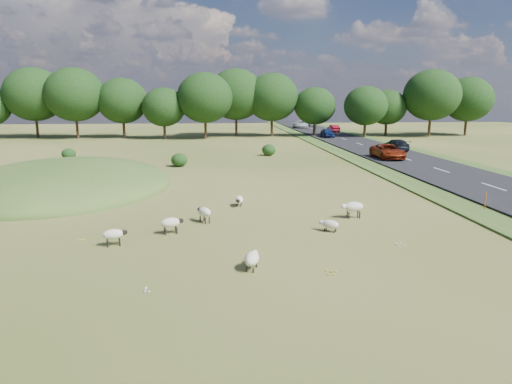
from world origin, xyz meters
The scene contains 19 objects.
ground centered at (0.00, 20.00, 0.00)m, with size 160.00×160.00×0.00m, color #405119.
mound centered at (-12.00, 12.00, 0.00)m, with size 16.00×20.00×4.00m, color #33561E.
road centered at (20.00, 30.00, 0.12)m, with size 8.00×150.00×0.25m, color black.
treeline centered at (-1.06, 55.44, 6.57)m, with size 96.28×14.66×11.70m.
shrubs centered at (-4.22, 26.56, 0.65)m, with size 23.94×9.56×1.32m.
marker_post centered at (15.65, 1.97, 0.60)m, with size 0.06×0.06×1.20m, color #D8590C.
sheep_0 centered at (0.93, -6.30, 0.46)m, with size 0.83×1.31×0.72m.
sheep_1 centered at (7.23, 1.01, 0.67)m, with size 1.35×0.67×0.96m.
sheep_2 centered at (-2.71, -1.16, 0.59)m, with size 1.22×0.79×0.84m.
sheep_3 centered at (-1.11, 0.86, 0.60)m, with size 0.95×1.20×0.85m.
sheep_4 centered at (-5.14, -2.84, 0.56)m, with size 1.16×0.72×0.80m.
sheep_5 centered at (0.98, 4.54, 0.41)m, with size 0.64×1.16×0.65m.
sheep_6 centered at (5.28, -1.45, 0.39)m, with size 1.07×0.91×0.62m.
car_0 centered at (18.10, 75.73, 1.02)m, with size 2.55×5.54×1.54m, color white.
car_1 centered at (21.90, 82.40, 1.02)m, with size 2.15×5.28×1.53m, color silver.
car_2 centered at (21.90, 31.46, 0.96)m, with size 1.98×4.87×1.41m, color black.
car_3 centered at (18.10, 24.30, 1.01)m, with size 2.52×5.47×1.52m, color maroon.
car_5 centered at (21.90, 62.17, 0.96)m, with size 1.50×4.31×1.42m, color maroon.
car_6 centered at (18.10, 51.40, 0.97)m, with size 1.70×4.21×1.44m, color navy.
Camera 1 is at (-0.41, -23.37, 6.69)m, focal length 32.00 mm.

